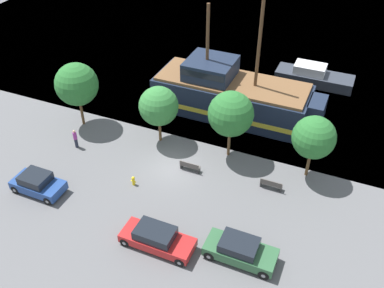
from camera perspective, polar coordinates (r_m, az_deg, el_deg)
The scene contains 14 objects.
ground_plane at distance 34.03m, azimuth -2.50°, elevation -3.18°, with size 160.00×160.00×0.00m, color #5B5B5E.
pirate_ship at distance 39.57m, azimuth 5.22°, elevation 6.60°, with size 15.39×5.11×11.21m.
moored_boat_dockside at distance 46.67m, azimuth 15.87°, elevation 8.67°, with size 7.85×2.59×1.99m.
parked_car_curb_front at distance 28.08m, azimuth -4.72°, elevation -12.40°, with size 4.82×1.90×1.48m.
parked_car_curb_mid at distance 27.51m, azimuth 6.43°, elevation -13.89°, with size 4.50×1.96×1.52m.
parked_car_curb_rear at distance 33.50m, azimuth -19.90°, elevation -4.96°, with size 3.89×1.95×1.56m.
fire_hydrant at distance 32.57m, azimuth -7.83°, elevation -4.83°, with size 0.42×0.25×0.76m.
bench_promenade_east at distance 33.47m, azimuth -0.30°, elevation -2.98°, with size 1.61×0.45×0.85m.
bench_promenade_west at distance 32.45m, azimuth 10.52°, elevation -5.31°, with size 1.65×0.45×0.85m.
pedestrian_walking_near at distance 36.87m, azimuth -15.28°, elevation 0.70°, with size 0.32×0.32×1.72m.
tree_row_east at distance 38.04m, azimuth -15.13°, elevation 7.68°, with size 3.70×3.70×5.92m.
tree_row_mideast at distance 35.04m, azimuth -4.47°, elevation 5.05°, with size 3.28×3.28×5.08m.
tree_row_midwest at distance 33.10m, azimuth 5.20°, elevation 4.01°, with size 3.59×3.59×5.79m.
tree_row_west at distance 32.36m, azimuth 15.94°, elevation 0.84°, with size 3.22×3.22×5.22m.
Camera 1 is at (11.58, -23.12, 22.12)m, focal length 40.00 mm.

